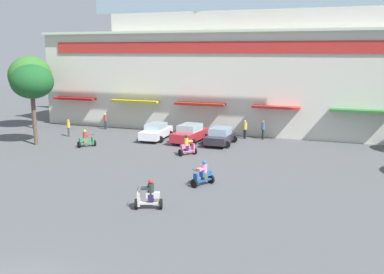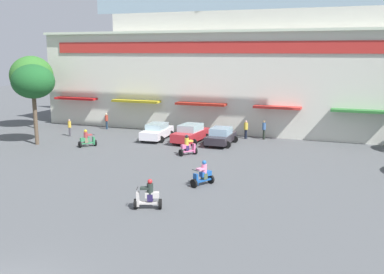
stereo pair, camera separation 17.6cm
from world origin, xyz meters
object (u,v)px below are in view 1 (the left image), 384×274
at_px(plaza_tree_0, 30,76).
at_px(parked_car_0, 156,131).
at_px(scooter_rider_0, 203,175).
at_px(scooter_rider_4, 86,140).
at_px(parked_car_2, 220,136).
at_px(parked_car_1, 190,133).
at_px(plaza_tree_2, 32,82).
at_px(pedestrian_2, 263,128).
at_px(pedestrian_1, 105,120).
at_px(scooter_rider_2, 187,147).
at_px(pedestrian_3, 68,127).
at_px(pedestrian_0, 245,128).
at_px(scooter_rider_1, 149,197).

xyz_separation_m(plaza_tree_0, parked_car_0, (14.23, -1.03, -4.57)).
xyz_separation_m(scooter_rider_0, scooter_rider_4, (-12.49, 6.80, -0.02)).
relative_size(parked_car_2, scooter_rider_4, 2.69).
xyz_separation_m(plaza_tree_0, scooter_rider_0, (22.63, -12.65, -4.69)).
height_order(parked_car_0, parked_car_1, parked_car_1).
relative_size(plaza_tree_2, scooter_rider_0, 4.34).
xyz_separation_m(plaza_tree_0, plaza_tree_2, (5.63, -6.54, -0.05)).
bearing_deg(pedestrian_2, scooter_rider_4, -147.67).
bearing_deg(parked_car_2, plaza_tree_2, -159.76).
xyz_separation_m(parked_car_0, pedestrian_1, (-7.01, 3.04, 0.20)).
xyz_separation_m(plaza_tree_2, pedestrian_2, (17.49, 8.91, -4.27)).
xyz_separation_m(parked_car_0, scooter_rider_0, (8.40, -11.62, -0.12)).
height_order(parked_car_2, scooter_rider_0, scooter_rider_0).
distance_m(parked_car_0, scooter_rider_0, 14.34).
relative_size(scooter_rider_2, pedestrian_3, 1.00).
bearing_deg(scooter_rider_0, parked_car_2, 101.93).
xyz_separation_m(parked_car_2, scooter_rider_2, (-1.21, -4.56, -0.08)).
height_order(scooter_rider_4, pedestrian_2, pedestrian_2).
height_order(scooter_rider_4, pedestrian_0, pedestrian_0).
relative_size(scooter_rider_4, pedestrian_0, 0.88).
relative_size(scooter_rider_1, pedestrian_1, 0.95).
bearing_deg(pedestrian_3, scooter_rider_2, -14.04).
bearing_deg(parked_car_2, scooter_rider_2, -104.80).
bearing_deg(parked_car_0, scooter_rider_2, -44.62).
relative_size(plaza_tree_2, parked_car_2, 1.70).
relative_size(parked_car_1, pedestrian_3, 2.82).
xyz_separation_m(plaza_tree_2, pedestrian_0, (15.90, 8.66, -4.32)).
xyz_separation_m(parked_car_0, scooter_rider_2, (4.77, -4.70, -0.09)).
bearing_deg(parked_car_2, pedestrian_1, 166.22).
bearing_deg(parked_car_2, pedestrian_0, 67.98).
xyz_separation_m(scooter_rider_2, pedestrian_3, (-12.97, 3.24, 0.26)).
bearing_deg(pedestrian_0, scooter_rider_2, -107.90).
distance_m(parked_car_0, pedestrian_2, 9.52).
relative_size(parked_car_0, parked_car_1, 0.98).
bearing_deg(scooter_rider_2, scooter_rider_1, -78.40).
xyz_separation_m(parked_car_0, scooter_rider_1, (7.15, -16.33, -0.09)).
height_order(scooter_rider_2, scooter_rider_4, scooter_rider_2).
bearing_deg(scooter_rider_2, scooter_rider_0, -62.30).
bearing_deg(pedestrian_2, pedestrian_3, -164.13).
relative_size(plaza_tree_0, pedestrian_1, 4.47).
height_order(scooter_rider_0, scooter_rider_4, scooter_rider_0).
distance_m(parked_car_2, scooter_rider_4, 11.10).
distance_m(parked_car_1, pedestrian_3, 11.51).
xyz_separation_m(scooter_rider_1, scooter_rider_4, (-11.24, 11.51, -0.06)).
bearing_deg(scooter_rider_1, scooter_rider_0, 75.17).
bearing_deg(pedestrian_0, parked_car_1, -141.77).
xyz_separation_m(plaza_tree_0, pedestrian_3, (6.03, -2.49, -4.40)).
xyz_separation_m(plaza_tree_2, scooter_rider_2, (13.36, 0.81, -4.61)).
height_order(plaza_tree_0, parked_car_2, plaza_tree_0).
xyz_separation_m(scooter_rider_0, scooter_rider_2, (-3.63, 6.92, 0.03)).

